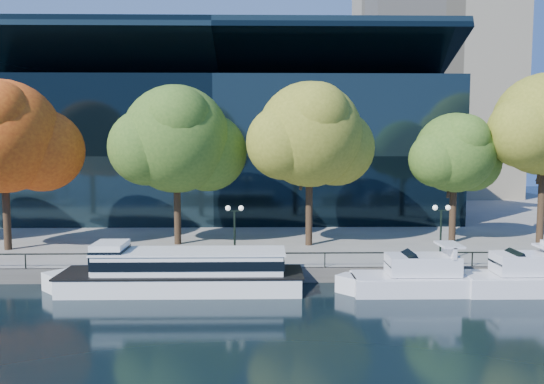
{
  "coord_description": "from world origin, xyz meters",
  "views": [
    {
      "loc": [
        0.79,
        -31.73,
        9.37
      ],
      "look_at": [
        1.53,
        8.0,
        5.63
      ],
      "focal_mm": 35.0,
      "sensor_mm": 36.0,
      "label": 1
    }
  ],
  "objects_px": {
    "tour_boat": "(176,270)",
    "tree_3": "(312,137)",
    "tree_4": "(456,155)",
    "lamp_2": "(441,220)",
    "tree_2": "(178,141)",
    "cruiser_far": "(526,277)",
    "cruiser_near": "(423,278)",
    "lamp_1": "(235,221)",
    "tree_1": "(5,139)"
  },
  "relations": [
    {
      "from": "tour_boat",
      "to": "tree_3",
      "type": "relative_size",
      "value": 1.25
    },
    {
      "from": "tree_4",
      "to": "lamp_2",
      "type": "relative_size",
      "value": 2.68
    },
    {
      "from": "tree_2",
      "to": "lamp_2",
      "type": "relative_size",
      "value": 3.22
    },
    {
      "from": "tour_boat",
      "to": "cruiser_far",
      "type": "distance_m",
      "value": 21.87
    },
    {
      "from": "cruiser_far",
      "to": "tree_3",
      "type": "bearing_deg",
      "value": 139.6
    },
    {
      "from": "tree_2",
      "to": "tour_boat",
      "type": "bearing_deg",
      "value": -82.61
    },
    {
      "from": "tour_boat",
      "to": "cruiser_near",
      "type": "bearing_deg",
      "value": -2.42
    },
    {
      "from": "tree_4",
      "to": "lamp_2",
      "type": "xyz_separation_m",
      "value": [
        -3.65,
        -7.42,
        -4.36
      ]
    },
    {
      "from": "cruiser_near",
      "to": "tree_2",
      "type": "xyz_separation_m",
      "value": [
        -16.8,
        11.03,
        8.47
      ]
    },
    {
      "from": "tree_3",
      "to": "tree_4",
      "type": "xyz_separation_m",
      "value": [
        12.12,
        1.1,
        -1.45
      ]
    },
    {
      "from": "tree_4",
      "to": "cruiser_near",
      "type": "bearing_deg",
      "value": -117.89
    },
    {
      "from": "tree_2",
      "to": "tree_3",
      "type": "relative_size",
      "value": 0.98
    },
    {
      "from": "cruiser_near",
      "to": "tree_3",
      "type": "bearing_deg",
      "value": 120.09
    },
    {
      "from": "tour_boat",
      "to": "lamp_1",
      "type": "xyz_separation_m",
      "value": [
        3.53,
        3.43,
        2.65
      ]
    },
    {
      "from": "tree_3",
      "to": "tree_1",
      "type": "bearing_deg",
      "value": -176.6
    },
    {
      "from": "tree_3",
      "to": "lamp_2",
      "type": "distance_m",
      "value": 12.07
    },
    {
      "from": "lamp_1",
      "to": "lamp_2",
      "type": "distance_m",
      "value": 14.36
    },
    {
      "from": "tree_1",
      "to": "lamp_1",
      "type": "distance_m",
      "value": 19.32
    },
    {
      "from": "tree_2",
      "to": "tree_4",
      "type": "bearing_deg",
      "value": 1.2
    },
    {
      "from": "cruiser_far",
      "to": "tree_3",
      "type": "height_order",
      "value": "tree_3"
    },
    {
      "from": "cruiser_near",
      "to": "lamp_1",
      "type": "bearing_deg",
      "value": 161.09
    },
    {
      "from": "cruiser_near",
      "to": "lamp_2",
      "type": "xyz_separation_m",
      "value": [
        2.44,
        4.08,
        3.01
      ]
    },
    {
      "from": "tree_3",
      "to": "lamp_1",
      "type": "distance_m",
      "value": 10.42
    },
    {
      "from": "cruiser_near",
      "to": "cruiser_far",
      "type": "height_order",
      "value": "cruiser_far"
    },
    {
      "from": "tree_1",
      "to": "tour_boat",
      "type": "bearing_deg",
      "value": -30.32
    },
    {
      "from": "cruiser_near",
      "to": "tree_4",
      "type": "height_order",
      "value": "tree_4"
    },
    {
      "from": "tour_boat",
      "to": "lamp_1",
      "type": "bearing_deg",
      "value": 44.19
    },
    {
      "from": "tour_boat",
      "to": "tree_2",
      "type": "distance_m",
      "value": 13.24
    },
    {
      "from": "cruiser_far",
      "to": "lamp_1",
      "type": "distance_m",
      "value": 19.04
    },
    {
      "from": "tree_3",
      "to": "lamp_1",
      "type": "xyz_separation_m",
      "value": [
        -5.89,
        -6.33,
        -5.82
      ]
    },
    {
      "from": "cruiser_near",
      "to": "tree_2",
      "type": "relative_size",
      "value": 0.83
    },
    {
      "from": "tree_1",
      "to": "tree_4",
      "type": "bearing_deg",
      "value": 4.0
    },
    {
      "from": "cruiser_near",
      "to": "tree_3",
      "type": "relative_size",
      "value": 0.81
    },
    {
      "from": "tree_4",
      "to": "tree_1",
      "type": "bearing_deg",
      "value": -176.0
    },
    {
      "from": "tree_1",
      "to": "tree_4",
      "type": "height_order",
      "value": "tree_1"
    },
    {
      "from": "tour_boat",
      "to": "tree_2",
      "type": "bearing_deg",
      "value": 97.39
    },
    {
      "from": "tree_3",
      "to": "lamp_1",
      "type": "height_order",
      "value": "tree_3"
    },
    {
      "from": "tour_boat",
      "to": "tree_1",
      "type": "relative_size",
      "value": 1.25
    },
    {
      "from": "tree_2",
      "to": "tree_3",
      "type": "bearing_deg",
      "value": -3.29
    },
    {
      "from": "tree_1",
      "to": "cruiser_near",
      "type": "bearing_deg",
      "value": -16.85
    },
    {
      "from": "cruiser_near",
      "to": "lamp_1",
      "type": "distance_m",
      "value": 12.96
    },
    {
      "from": "lamp_2",
      "to": "tree_3",
      "type": "bearing_deg",
      "value": 143.24
    },
    {
      "from": "tree_1",
      "to": "lamp_2",
      "type": "xyz_separation_m",
      "value": [
        32.16,
        -4.92,
        -5.64
      ]
    },
    {
      "from": "tree_3",
      "to": "tree_4",
      "type": "height_order",
      "value": "tree_3"
    },
    {
      "from": "cruiser_near",
      "to": "tour_boat",
      "type": "bearing_deg",
      "value": 177.58
    },
    {
      "from": "tour_boat",
      "to": "tree_2",
      "type": "xyz_separation_m",
      "value": [
        -1.35,
        10.38,
        8.11
      ]
    },
    {
      "from": "tour_boat",
      "to": "cruiser_near",
      "type": "xyz_separation_m",
      "value": [
        15.45,
        -0.65,
        -0.37
      ]
    },
    {
      "from": "cruiser_far",
      "to": "lamp_2",
      "type": "xyz_separation_m",
      "value": [
        -3.96,
        4.26,
        2.97
      ]
    },
    {
      "from": "cruiser_far",
      "to": "tree_3",
      "type": "relative_size",
      "value": 0.74
    },
    {
      "from": "tour_boat",
      "to": "cruiser_near",
      "type": "relative_size",
      "value": 1.54
    }
  ]
}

